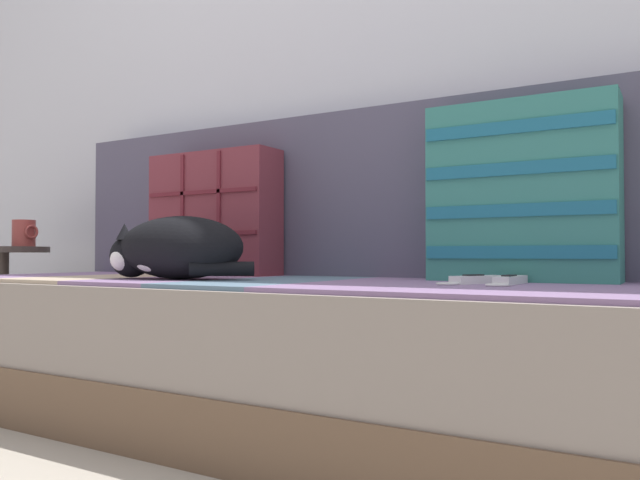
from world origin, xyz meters
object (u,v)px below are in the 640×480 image
at_px(sleeping_cat, 173,249).
at_px(throw_pillow_striped, 521,192).
at_px(throw_pillow_quilted, 214,214).
at_px(game_remote_far, 474,280).
at_px(game_remote_near, 510,280).
at_px(end_table, 3,286).
at_px(couch, 285,352).
at_px(coffee_mug, 24,233).

bearing_deg(sleeping_cat, throw_pillow_striped, 21.84).
xyz_separation_m(throw_pillow_quilted, throw_pillow_striped, (0.96, -0.00, 0.02)).
xyz_separation_m(throw_pillow_striped, sleeping_cat, (-0.82, -0.33, -0.14)).
bearing_deg(game_remote_far, game_remote_near, 10.52).
relative_size(game_remote_far, end_table, 0.40).
xyz_separation_m(couch, game_remote_near, (0.58, 0.02, 0.20)).
distance_m(throw_pillow_striped, game_remote_far, 0.28).
relative_size(game_remote_near, coffee_mug, 2.04).
xyz_separation_m(game_remote_far, end_table, (-1.82, 0.05, -0.06)).
height_order(game_remote_near, game_remote_far, same).
relative_size(sleeping_cat, game_remote_far, 2.22).
xyz_separation_m(game_remote_near, end_table, (-1.89, 0.04, -0.06)).
distance_m(sleeping_cat, end_table, 1.08).
bearing_deg(coffee_mug, game_remote_near, -2.53).
height_order(couch, throw_pillow_quilted, throw_pillow_quilted).
distance_m(couch, game_remote_near, 0.61).
bearing_deg(coffee_mug, sleeping_cat, -13.89).
bearing_deg(throw_pillow_striped, couch, -162.01).
bearing_deg(sleeping_cat, couch, 29.50).
height_order(throw_pillow_quilted, game_remote_far, throw_pillow_quilted).
distance_m(sleeping_cat, game_remote_near, 0.85).
height_order(throw_pillow_striped, coffee_mug, throw_pillow_striped).
bearing_deg(sleeping_cat, game_remote_near, 11.22).
bearing_deg(end_table, throw_pillow_striped, 3.88).
bearing_deg(throw_pillow_quilted, throw_pillow_striped, -0.03).
relative_size(throw_pillow_quilted, coffee_mug, 4.45).
xyz_separation_m(couch, coffee_mug, (-1.26, 0.10, 0.34)).
bearing_deg(coffee_mug, throw_pillow_quilted, 5.58).
distance_m(couch, end_table, 1.32).
height_order(throw_pillow_quilted, sleeping_cat, throw_pillow_quilted).
bearing_deg(couch, end_table, 177.58).
xyz_separation_m(sleeping_cat, game_remote_far, (0.76, 0.15, -0.07)).
height_order(throw_pillow_quilted, coffee_mug, throw_pillow_quilted).
relative_size(couch, throw_pillow_striped, 4.86).
relative_size(sleeping_cat, coffee_mug, 4.17).
height_order(sleeping_cat, end_table, sleeping_cat).
bearing_deg(couch, sleeping_cat, -150.50).
relative_size(throw_pillow_striped, game_remote_near, 2.14).
height_order(game_remote_far, coffee_mug, coffee_mug).
height_order(couch, end_table, end_table).
relative_size(throw_pillow_quilted, end_table, 0.95).
relative_size(game_remote_far, coffee_mug, 1.88).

